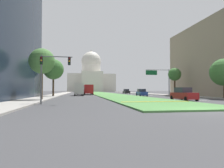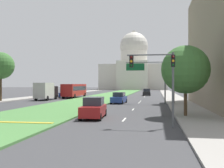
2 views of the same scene
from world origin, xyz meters
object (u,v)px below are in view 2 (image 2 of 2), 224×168
at_px(street_tree_left_mid, 1,66).
at_px(sedan_midblock, 119,98).
at_px(overhead_guide_sign, 150,73).
at_px(sedan_distant, 66,94).
at_px(capitol_building, 134,68).
at_px(street_tree_right_mid, 173,69).
at_px(box_truck_delivery, 46,91).
at_px(sedan_far_horizon, 147,92).
at_px(traffic_light_near_right, 161,73).
at_px(city_bus, 74,90).
at_px(street_tree_right_near, 185,70).
at_px(sedan_lead_stopped, 94,108).

height_order(street_tree_left_mid, sedan_midblock, street_tree_left_mid).
bearing_deg(overhead_guide_sign, sedan_distant, 138.39).
xyz_separation_m(capitol_building, street_tree_right_mid, (13.96, -103.69, -6.08)).
height_order(overhead_guide_sign, box_truck_delivery, overhead_guide_sign).
xyz_separation_m(sedan_distant, sedan_far_horizon, (17.51, 12.19, 0.02)).
xyz_separation_m(traffic_light_near_right, overhead_guide_sign, (-1.26, 23.06, 0.88)).
height_order(box_truck_delivery, city_bus, box_truck_delivery).
xyz_separation_m(sedan_midblock, sedan_distant, (-14.21, 16.99, -0.00)).
distance_m(capitol_building, city_bus, 88.16).
bearing_deg(sedan_far_horizon, sedan_midblock, -96.45).
height_order(street_tree_right_near, box_truck_delivery, street_tree_right_near).
height_order(sedan_lead_stopped, sedan_distant, sedan_lead_stopped).
bearing_deg(sedan_midblock, traffic_light_near_right, -75.42).
relative_size(overhead_guide_sign, street_tree_right_mid, 0.96).
xyz_separation_m(sedan_midblock, city_bus, (-11.84, 15.88, 0.97)).
xyz_separation_m(street_tree_left_mid, sedan_distant, (6.03, 16.05, -5.26)).
height_order(sedan_midblock, city_bus, city_bus).
bearing_deg(overhead_guide_sign, sedan_far_horizon, 92.74).
bearing_deg(traffic_light_near_right, street_tree_left_mid, 137.74).
relative_size(capitol_building, sedan_distant, 8.21).
bearing_deg(sedan_midblock, city_bus, 126.71).
bearing_deg(traffic_light_near_right, sedan_distant, 116.83).
distance_m(overhead_guide_sign, street_tree_right_mid, 3.54).
distance_m(street_tree_right_mid, sedan_far_horizon, 30.25).
height_order(street_tree_right_near, sedan_distant, street_tree_right_near).
relative_size(capitol_building, sedan_far_horizon, 7.57).
distance_m(overhead_guide_sign, sedan_far_horizon, 29.26).
distance_m(capitol_building, traffic_light_near_right, 126.94).
xyz_separation_m(capitol_building, sedan_lead_stopped, (6.02, -121.92, -10.36)).
relative_size(capitol_building, street_tree_right_mid, 5.07).
bearing_deg(street_tree_right_mid, sedan_far_horizon, 99.31).
distance_m(traffic_light_near_right, sedan_far_horizon, 52.19).
bearing_deg(sedan_distant, capitol_building, 84.45).
bearing_deg(street_tree_right_near, sedan_far_horizon, 96.16).
height_order(capitol_building, box_truck_delivery, capitol_building).
bearing_deg(street_tree_right_mid, sedan_midblock, 177.46).
bearing_deg(box_truck_delivery, capitol_building, 84.83).
relative_size(street_tree_right_near, sedan_far_horizon, 1.43).
relative_size(traffic_light_near_right, city_bus, 0.47).
relative_size(capitol_building, street_tree_right_near, 5.28).
bearing_deg(sedan_lead_stopped, sedan_distant, 112.05).
xyz_separation_m(sedan_lead_stopped, box_truck_delivery, (-14.77, 25.22, 0.82)).
height_order(street_tree_right_mid, sedan_lead_stopped, street_tree_right_mid).
bearing_deg(sedan_midblock, street_tree_right_near, -63.71).
relative_size(street_tree_right_mid, sedan_lead_stopped, 1.47).
distance_m(street_tree_left_mid, street_tree_right_mid, 28.42).
distance_m(sedan_midblock, sedan_distant, 22.14).
height_order(traffic_light_near_right, sedan_far_horizon, traffic_light_near_right).
bearing_deg(overhead_guide_sign, box_truck_delivery, 161.55).
relative_size(capitol_building, street_tree_left_mid, 4.09).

